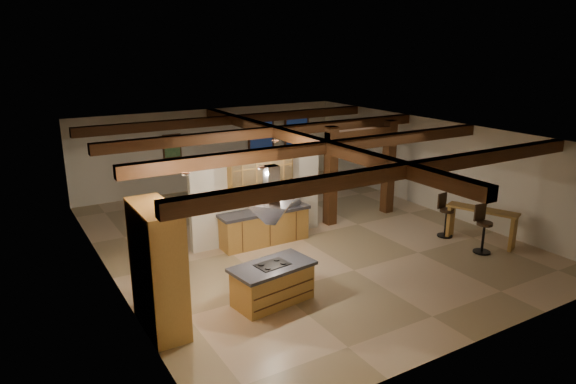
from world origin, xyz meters
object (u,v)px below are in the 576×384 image
at_px(bar_counter, 481,220).
at_px(dining_table, 273,198).
at_px(sofa, 291,173).
at_px(kitchen_island, 272,283).

bearing_deg(bar_counter, dining_table, 120.39).
height_order(dining_table, sofa, sofa).
bearing_deg(sofa, bar_counter, 77.13).
bearing_deg(bar_counter, sofa, 97.92).
relative_size(kitchen_island, sofa, 0.79).
bearing_deg(kitchen_island, sofa, 56.62).
bearing_deg(kitchen_island, bar_counter, 0.13).
relative_size(kitchen_island, dining_table, 0.97).
height_order(kitchen_island, sofa, kitchen_island).
relative_size(dining_table, bar_counter, 1.00).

